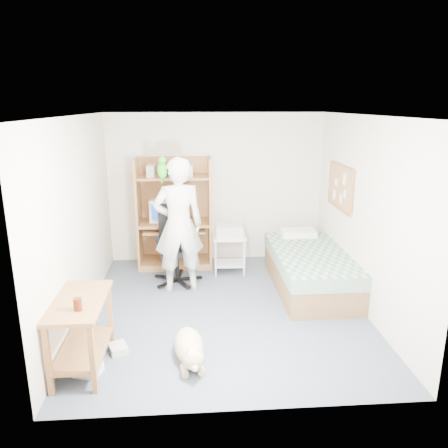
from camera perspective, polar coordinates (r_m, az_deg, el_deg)
name	(u,v)px	position (r m, az deg, el deg)	size (l,w,h in m)	color
floor	(225,309)	(5.91, 0.10, -11.02)	(4.00, 4.00, 0.00)	#485262
wall_back	(216,188)	(7.42, -1.06, 4.69)	(3.60, 0.02, 2.50)	silver
wall_right	(364,215)	(5.88, 17.88, 1.07)	(0.02, 4.00, 2.50)	silver
wall_left	(78,221)	(5.63, -18.48, 0.40)	(0.02, 4.00, 2.50)	silver
ceiling	(225,115)	(5.29, 0.11, 13.99)	(3.60, 4.00, 0.02)	white
computer_hutch	(175,217)	(7.25, -6.46, 0.87)	(1.20, 0.63, 1.80)	brown
bed	(310,269)	(6.57, 11.13, -5.79)	(1.02, 2.02, 0.66)	brown
side_desk	(81,323)	(4.75, -18.18, -12.21)	(0.50, 1.00, 0.75)	brown
corkboard	(340,187)	(6.65, 14.96, 4.67)	(0.04, 0.94, 0.66)	#A16E48
office_chair	(176,255)	(6.68, -6.28, -4.04)	(0.66, 0.66, 1.17)	black
person	(179,225)	(6.21, -5.96, -0.18)	(0.71, 0.46, 1.94)	silver
parrot	(162,169)	(6.07, -8.06, 7.16)	(0.14, 0.25, 0.39)	#1E9215
dog	(190,348)	(4.78, -4.50, -15.82)	(0.38, 0.96, 0.36)	#CFBA8B
printer_cart	(229,248)	(6.97, 0.71, -3.18)	(0.52, 0.42, 0.62)	silver
printer	(229,230)	(6.88, 0.72, -0.83)	(0.42, 0.32, 0.18)	#A9A8A4
crt_monitor	(163,210)	(7.24, -7.97, 1.88)	(0.42, 0.44, 0.37)	beige
keyboard	(175,229)	(7.14, -6.42, -0.62)	(0.45, 0.16, 0.03)	beige
pencil_cup	(197,218)	(7.16, -3.60, 0.74)	(0.08, 0.08, 0.12)	yellow
drink_glass	(78,304)	(4.40, -18.57, -9.92)	(0.08, 0.08, 0.12)	#3D1609
floor_box_a	(88,369)	(4.84, -17.30, -17.66)	(0.25, 0.20, 0.10)	white
floor_box_b	(118,348)	(5.12, -13.67, -15.51)	(0.18, 0.22, 0.08)	beige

